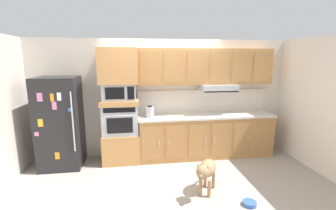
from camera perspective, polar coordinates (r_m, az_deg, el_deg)
ground_plane at (r=4.49m, az=0.50°, el=-16.54°), size 9.60×9.60×0.00m
back_kitchen_wall at (r=5.15m, az=-1.37°, el=1.79°), size 6.20×0.12×2.50m
side_panel_right at (r=5.27m, az=32.19°, el=0.28°), size 0.12×7.10×2.50m
refrigerator at (r=4.98m, az=-24.83°, el=-3.95°), size 0.76×0.73×1.76m
oven_base_cabinet at (r=5.02m, az=-11.24°, el=-9.94°), size 0.74×0.62×0.60m
built_in_oven at (r=4.84m, az=-11.51°, el=-3.29°), size 0.70×0.62×0.60m
appliance_mid_shelf at (r=4.76m, az=-11.67°, el=0.79°), size 0.74×0.62×0.10m
microwave at (r=4.73m, az=-11.77°, el=3.29°), size 0.64×0.54×0.32m
appliance_upper_cabinet at (r=4.69m, az=-12.02°, el=9.35°), size 0.74×0.62×0.68m
lower_cabinet_run at (r=5.18m, az=9.14°, el=-7.52°), size 2.86×0.63×0.88m
countertop_slab at (r=5.06m, az=9.29°, el=-2.57°), size 2.90×0.64×0.04m
backsplash_panel at (r=5.27m, az=8.44°, el=1.01°), size 2.90×0.02×0.50m
upper_cabinet_with_hood at (r=5.04m, az=9.41°, el=8.89°), size 2.86×0.48×0.88m
screwdriver at (r=4.90m, az=2.98°, el=-2.47°), size 0.14×0.13×0.03m
electric_kettle at (r=4.76m, az=-4.45°, el=-1.68°), size 0.17×0.17×0.24m
dog at (r=3.81m, az=9.38°, el=-15.45°), size 0.48×0.69×0.59m
dog_food_bowl at (r=3.87m, az=19.28°, el=-21.70°), size 0.20×0.20×0.06m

